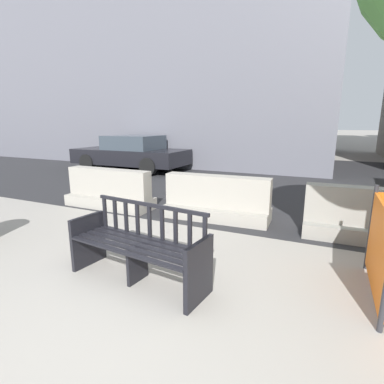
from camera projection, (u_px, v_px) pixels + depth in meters
name	position (u px, v px, depth m)	size (l,w,h in m)	color
ground_plane	(134.00, 328.00, 2.67)	(200.00, 200.00, 0.00)	gray
street_asphalt	(282.00, 176.00, 10.37)	(120.00, 12.00, 0.01)	#28282B
street_bench	(138.00, 248.00, 3.42)	(1.74, 0.71, 0.88)	black
jersey_barrier_centre	(217.00, 202.00, 5.69)	(2.03, 0.78, 0.84)	#9E998E
jersey_barrier_left	(109.00, 192.00, 6.52)	(2.00, 0.69, 0.84)	#9E998E
jersey_barrier_right	(373.00, 220.00, 4.60)	(2.03, 0.76, 0.84)	gray
car_sedan_mid	(131.00, 153.00, 11.74)	(4.49, 2.02, 1.35)	black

